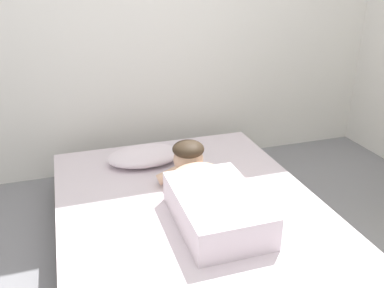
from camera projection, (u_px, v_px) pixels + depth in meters
back_wall at (149, 10)px, 3.07m from camera, size 3.86×0.12×2.50m
bed at (191, 227)px, 2.40m from camera, size 1.54×1.99×0.29m
pillow at (145, 156)px, 2.84m from camera, size 0.52×0.32×0.11m
person_lying at (208, 193)px, 2.27m from camera, size 0.43×0.92×0.27m
coffee_cup at (203, 172)px, 2.65m from camera, size 0.12×0.09×0.07m
cell_phone at (195, 214)px, 2.26m from camera, size 0.07×0.14×0.01m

